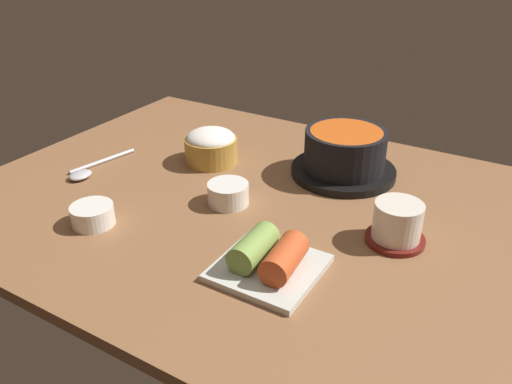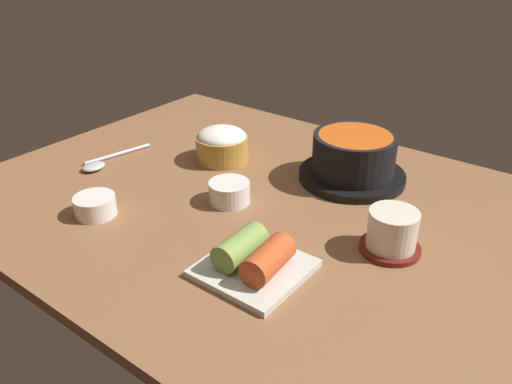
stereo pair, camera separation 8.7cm
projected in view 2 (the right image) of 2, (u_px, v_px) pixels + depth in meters
dining_table at (254, 204)px, 91.12cm from camera, size 100.00×76.00×2.00cm
stone_pot at (353, 158)px, 95.56cm from camera, size 19.90×19.90×8.94cm
rice_bowl at (222, 144)px, 103.58cm from camera, size 10.52×10.52×6.96cm
tea_cup_with_saucer at (392, 232)px, 75.51cm from camera, size 9.09×9.09×6.57cm
banchan_cup_center at (229, 192)px, 88.96cm from camera, size 7.12×7.12×3.80cm
kimchi_plate at (254, 259)px, 71.45cm from camera, size 13.87×13.87×5.19cm
side_bowl_near at (95, 205)px, 85.30cm from camera, size 6.87×6.87×3.35cm
spoon at (101, 163)px, 102.65cm from camera, size 5.21×16.78×1.35cm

